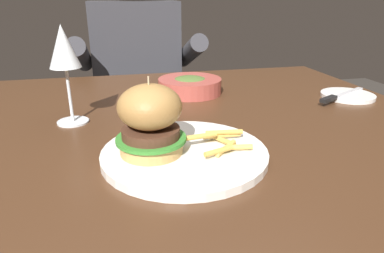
{
  "coord_description": "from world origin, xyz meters",
  "views": [
    {
      "loc": [
        -0.14,
        -0.72,
        1.0
      ],
      "look_at": [
        -0.02,
        -0.17,
        0.78
      ],
      "focal_mm": 32.0,
      "sensor_mm": 36.0,
      "label": 1
    }
  ],
  "objects": [
    {
      "name": "fries_pile",
      "position": [
        0.03,
        -0.2,
        0.76
      ],
      "size": [
        0.11,
        0.09,
        0.02
      ],
      "color": "#EABC5B",
      "rests_on": "main_plate"
    },
    {
      "name": "burger_sandwich",
      "position": [
        -0.09,
        -0.19,
        0.81
      ],
      "size": [
        0.12,
        0.12,
        0.13
      ],
      "color": "tan",
      "rests_on": "main_plate"
    },
    {
      "name": "soup_bowl",
      "position": [
        0.06,
        0.2,
        0.76
      ],
      "size": [
        0.18,
        0.18,
        0.05
      ],
      "color": "#B24C42",
      "rests_on": "dining_table"
    },
    {
      "name": "wine_glass",
      "position": [
        -0.24,
        0.03,
        0.9
      ],
      "size": [
        0.07,
        0.07,
        0.21
      ],
      "color": "silver",
      "rests_on": "dining_table"
    },
    {
      "name": "diner_person",
      "position": [
        -0.05,
        0.77,
        0.56
      ],
      "size": [
        0.51,
        0.36,
        1.18
      ],
      "color": "#282833",
      "rests_on": "ground"
    },
    {
      "name": "dining_table",
      "position": [
        0.0,
        0.0,
        0.65
      ],
      "size": [
        1.18,
        0.98,
        0.74
      ],
      "color": "#472B19",
      "rests_on": "ground"
    },
    {
      "name": "main_plate",
      "position": [
        -0.04,
        -0.2,
        0.75
      ],
      "size": [
        0.29,
        0.29,
        0.01
      ],
      "primitive_type": "cylinder",
      "color": "white",
      "rests_on": "dining_table"
    },
    {
      "name": "bread_plate",
      "position": [
        0.48,
        0.07,
        0.74
      ],
      "size": [
        0.14,
        0.14,
        0.01
      ],
      "primitive_type": "cylinder",
      "color": "white",
      "rests_on": "dining_table"
    },
    {
      "name": "table_knife",
      "position": [
        0.43,
        0.04,
        0.75
      ],
      "size": [
        0.19,
        0.11,
        0.01
      ],
      "color": "silver",
      "rests_on": "bread_plate"
    }
  ]
}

